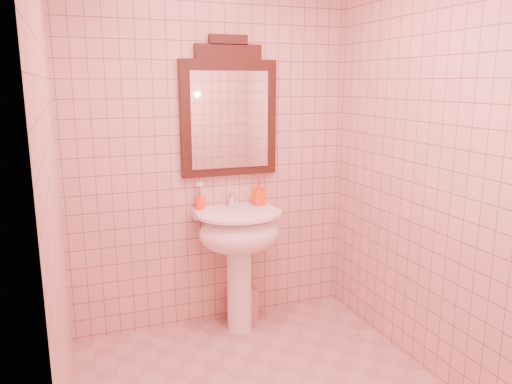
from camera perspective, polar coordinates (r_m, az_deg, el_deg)
name	(u,v)px	position (r m, az deg, el deg)	size (l,w,h in m)	color
back_wall	(212,152)	(3.46, -5.00, 4.62)	(2.00, 0.02, 2.50)	#CC9F8E
pedestal_sink	(239,241)	(3.41, -1.91, -5.59)	(0.58, 0.58, 0.86)	white
faucet	(233,200)	(3.47, -2.67, -0.87)	(0.04, 0.16, 0.11)	white
mirror	(229,112)	(3.44, -3.11, 9.11)	(0.68, 0.06, 0.94)	black
toothbrush_cup	(200,203)	(3.45, -6.41, -1.21)	(0.07, 0.07, 0.17)	#FF3F15
soap_dispenser	(259,193)	(3.52, 0.33, -0.15)	(0.08, 0.08, 0.18)	#E74A13
towel	(242,304)	(3.77, -1.57, -12.65)	(0.20, 0.13, 0.24)	#F2AB8E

